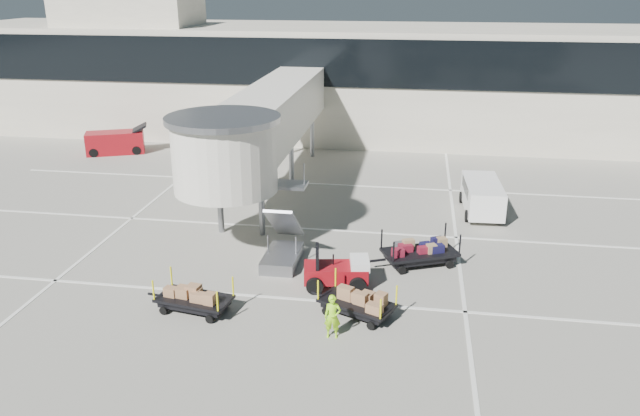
{
  "coord_description": "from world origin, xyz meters",
  "views": [
    {
      "loc": [
        3.91,
        -18.39,
        11.29
      ],
      "look_at": [
        -0.04,
        6.59,
        2.0
      ],
      "focal_mm": 35.0,
      "sensor_mm": 36.0,
      "label": 1
    }
  ],
  "objects_px": {
    "baggage_tug": "(338,272)",
    "box_cart_far": "(192,298)",
    "ground_worker": "(333,317)",
    "belt_loader": "(116,143)",
    "box_cart_near": "(358,304)",
    "suitcase_cart": "(421,253)",
    "minivan": "(482,194)"
  },
  "relations": [
    {
      "from": "suitcase_cart",
      "to": "baggage_tug",
      "type": "bearing_deg",
      "value": -166.25
    },
    {
      "from": "suitcase_cart",
      "to": "belt_loader",
      "type": "relative_size",
      "value": 0.87
    },
    {
      "from": "box_cart_far",
      "to": "belt_loader",
      "type": "xyz_separation_m",
      "value": [
        -12.74,
        20.07,
        0.25
      ]
    },
    {
      "from": "belt_loader",
      "to": "ground_worker",
      "type": "bearing_deg",
      "value": -71.87
    },
    {
      "from": "minivan",
      "to": "belt_loader",
      "type": "relative_size",
      "value": 1.0
    },
    {
      "from": "suitcase_cart",
      "to": "minivan",
      "type": "xyz_separation_m",
      "value": [
        3.05,
        6.93,
        0.43
      ]
    },
    {
      "from": "box_cart_near",
      "to": "box_cart_far",
      "type": "xyz_separation_m",
      "value": [
        -5.93,
        -0.54,
        0.01
      ]
    },
    {
      "from": "suitcase_cart",
      "to": "ground_worker",
      "type": "xyz_separation_m",
      "value": [
        -2.87,
        -6.2,
        0.23
      ]
    },
    {
      "from": "ground_worker",
      "to": "minivan",
      "type": "height_order",
      "value": "minivan"
    },
    {
      "from": "box_cart_near",
      "to": "box_cart_far",
      "type": "height_order",
      "value": "box_cart_far"
    },
    {
      "from": "baggage_tug",
      "to": "box_cart_far",
      "type": "relative_size",
      "value": 0.8
    },
    {
      "from": "suitcase_cart",
      "to": "box_cart_far",
      "type": "relative_size",
      "value": 1.12
    },
    {
      "from": "baggage_tug",
      "to": "ground_worker",
      "type": "height_order",
      "value": "baggage_tug"
    },
    {
      "from": "ground_worker",
      "to": "belt_loader",
      "type": "distance_m",
      "value": 27.69
    },
    {
      "from": "minivan",
      "to": "baggage_tug",
      "type": "bearing_deg",
      "value": -126.13
    },
    {
      "from": "baggage_tug",
      "to": "box_cart_near",
      "type": "height_order",
      "value": "baggage_tug"
    },
    {
      "from": "baggage_tug",
      "to": "ground_worker",
      "type": "distance_m",
      "value": 3.75
    },
    {
      "from": "suitcase_cart",
      "to": "box_cart_far",
      "type": "distance_m",
      "value": 9.64
    },
    {
      "from": "minivan",
      "to": "ground_worker",
      "type": "bearing_deg",
      "value": -116.81
    },
    {
      "from": "baggage_tug",
      "to": "suitcase_cart",
      "type": "xyz_separation_m",
      "value": [
        3.19,
        2.47,
        -0.06
      ]
    },
    {
      "from": "baggage_tug",
      "to": "box_cart_far",
      "type": "xyz_separation_m",
      "value": [
        -4.92,
        -2.75,
        -0.1
      ]
    },
    {
      "from": "suitcase_cart",
      "to": "box_cart_far",
      "type": "xyz_separation_m",
      "value": [
        -8.1,
        -5.21,
        -0.04
      ]
    },
    {
      "from": "baggage_tug",
      "to": "belt_loader",
      "type": "bearing_deg",
      "value": 126.08
    },
    {
      "from": "box_cart_far",
      "to": "minivan",
      "type": "xyz_separation_m",
      "value": [
        11.15,
        12.14,
        0.47
      ]
    },
    {
      "from": "box_cart_near",
      "to": "belt_loader",
      "type": "bearing_deg",
      "value": 158.06
    },
    {
      "from": "belt_loader",
      "to": "minivan",
      "type": "bearing_deg",
      "value": -40.72
    },
    {
      "from": "suitcase_cart",
      "to": "box_cart_far",
      "type": "height_order",
      "value": "suitcase_cart"
    },
    {
      "from": "box_cart_near",
      "to": "box_cart_far",
      "type": "distance_m",
      "value": 5.95
    },
    {
      "from": "box_cart_near",
      "to": "suitcase_cart",
      "type": "bearing_deg",
      "value": 89.39
    },
    {
      "from": "suitcase_cart",
      "to": "minivan",
      "type": "bearing_deg",
      "value": 42.25
    },
    {
      "from": "baggage_tug",
      "to": "suitcase_cart",
      "type": "height_order",
      "value": "baggage_tug"
    },
    {
      "from": "suitcase_cart",
      "to": "box_cart_near",
      "type": "xyz_separation_m",
      "value": [
        -2.18,
        -4.67,
        -0.05
      ]
    }
  ]
}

